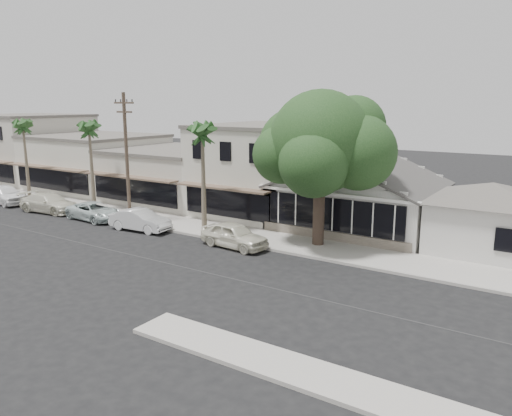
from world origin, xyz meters
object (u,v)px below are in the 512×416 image
Objects in this scene: car_0 at (234,235)px; car_2 at (94,211)px; utility_pole at (127,155)px; car_1 at (140,220)px; shade_tree at (322,144)px; car_3 at (49,203)px; car_4 at (5,194)px.

car_0 is 12.48m from car_2.
car_1 is at bearing -26.52° from utility_pole.
car_1 is 0.47× the size of shade_tree.
car_0 is at bearing -96.56° from car_3.
car_0 is at bearing -4.84° from utility_pole.
car_2 is at bearing 94.77° from car_0.
car_3 is at bearing -84.42° from car_4.
shade_tree reaches higher than car_1.
car_4 is (-5.93, -0.03, 0.07)m from car_3.
shade_tree is at bearing -46.71° from car_0.
car_0 is 7.49m from car_1.
car_2 is (-12.48, 0.08, -0.09)m from car_0.
shade_tree is at bearing -88.38° from car_3.
car_2 is at bearing -94.55° from car_3.
car_4 reaches higher than car_3.
car_0 reaches higher than car_3.
car_2 is 0.91× the size of car_3.
shade_tree is (16.45, 3.04, 5.34)m from car_2.
car_3 is 0.55× the size of shade_tree.
shade_tree reaches higher than car_4.
utility_pole reaches higher than car_4.
car_1 is 10.00m from car_3.
car_4 is (-10.93, -0.24, 0.17)m from car_2.
car_3 is 22.32m from shade_tree.
car_2 is (-2.86, -0.74, -4.15)m from utility_pole.
utility_pole is 2.09× the size of car_1.
car_0 is (9.62, -0.81, -4.06)m from utility_pole.
car_4 reaches higher than car_0.
car_1 is at bearing -97.66° from car_3.
car_3 is at bearing -171.37° from shade_tree.
car_1 is at bearing -84.99° from car_4.
car_3 is (-5.00, -0.22, 0.09)m from car_2.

